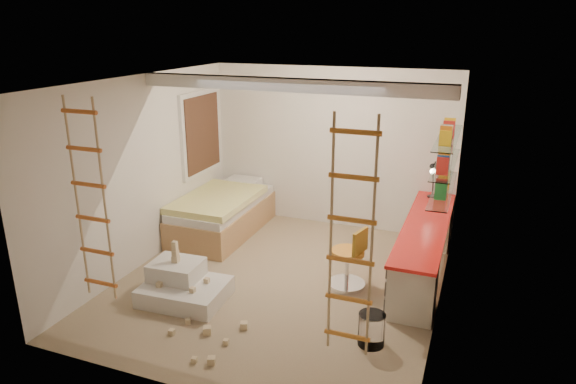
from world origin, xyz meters
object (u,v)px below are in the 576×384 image
at_px(bed, 223,213).
at_px(swivel_chair, 349,265).
at_px(play_platform, 183,285).
at_px(desk, 424,248).

bearing_deg(bed, swivel_chair, -23.65).
relative_size(bed, play_platform, 1.95).
xyz_separation_m(desk, play_platform, (-2.67, -1.68, -0.23)).
xyz_separation_m(swivel_chair, play_platform, (-1.83, -1.01, -0.13)).
distance_m(desk, swivel_chair, 1.08).
relative_size(desk, play_platform, 2.73).
bearing_deg(desk, play_platform, -147.86).
relative_size(desk, bed, 1.40).
height_order(desk, play_platform, desk).
bearing_deg(play_platform, bed, 104.37).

